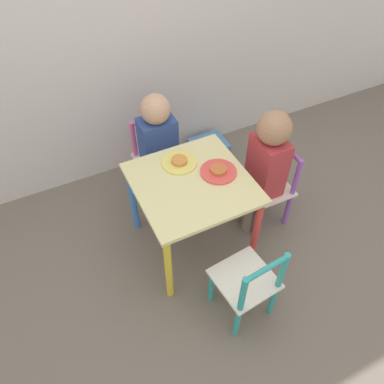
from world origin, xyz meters
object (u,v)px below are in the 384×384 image
Objects in this scene: plate_back at (179,162)px; plate_right at (218,171)px; chair_pink at (157,160)px; storage_bin at (209,148)px; chair_teal at (248,284)px; kids_table at (192,193)px; child_back at (159,142)px; chair_purple at (269,187)px; child_right at (265,162)px.

plate_back is 0.20m from plate_right.
plate_back reaches higher than chair_pink.
plate_right is 0.76× the size of storage_bin.
storage_bin is at bearing -115.24° from chair_teal.
kids_table is 0.86m from storage_bin.
chair_pink is 2.09× the size of storage_bin.
kids_table is 1.11× the size of chair_teal.
child_back is at bearing 89.95° from plate_back.
chair_teal is at bearing -87.21° from chair_pink.
chair_teal is at bearing -41.65° from chair_purple.
kids_table is 3.06× the size of plate_right.
kids_table is at bearing -90.00° from chair_teal.
child_back is at bearing -134.34° from child_right.
chair_teal is 0.64m from child_right.
kids_table is 0.51m from chair_pink.
child_back reaches higher than storage_bin.
chair_pink is 0.69m from chair_purple.
child_right is at bearing -90.00° from chair_purple.
chair_teal is 0.68m from plate_back.
storage_bin is (-0.04, 0.65, -0.19)m from chair_purple.
chair_pink is at bearing -161.05° from storage_bin.
chair_purple is 0.43m from plate_right.
chair_pink is at bearing 106.68° from plate_right.
child_back is at bearing -92.61° from chair_teal.
plate_right is (0.14, -0.14, 0.00)m from plate_back.
chair_pink is (0.00, 0.48, -0.17)m from kids_table.
child_back is (0.00, 0.42, 0.02)m from kids_table.
plate_back reaches higher than storage_bin.
child_back is (-0.00, -0.06, 0.19)m from chair_pink.
plate_back is (0.00, 0.14, 0.09)m from kids_table.
plate_back is at bearing -90.02° from child_back.
child_back is at bearing -154.41° from storage_bin.
chair_purple is (0.48, -0.49, 0.00)m from chair_pink.
chair_pink is at bearing -138.09° from child_right.
chair_purple is 1.00× the size of chair_teal.
child_back is at bearing -90.00° from chair_pink.
child_right is 4.18× the size of plate_right.
storage_bin is (0.30, 0.64, -0.45)m from plate_right.
child_right is 4.23× the size of plate_back.
chair_purple is 2.09× the size of storage_bin.
chair_pink reaches higher than kids_table.
chair_purple is 0.22m from child_right.
kids_table is 0.42m from child_back.
child_back reaches higher than kids_table.
chair_teal is 2.76× the size of plate_right.
plate_right is at bearing -73.29° from chair_pink.
chair_teal is 2.09× the size of storage_bin.
child_right is 3.17× the size of storage_bin.
storage_bin is at bearing 64.66° from plate_right.
plate_right reaches higher than kids_table.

